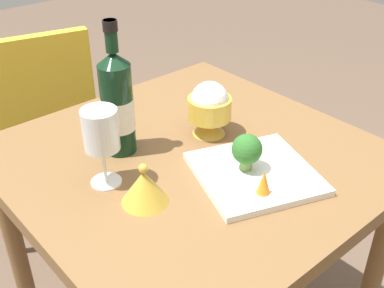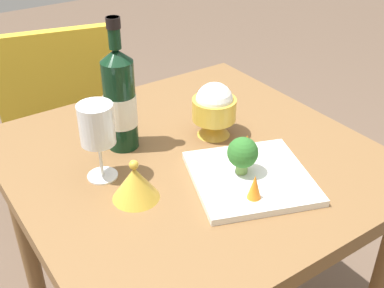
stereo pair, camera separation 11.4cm
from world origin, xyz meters
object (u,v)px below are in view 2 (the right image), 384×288
(rice_bowl, at_px, (214,109))
(serving_plate, at_px, (251,178))
(rice_bowl_lid, at_px, (135,183))
(wine_glass, at_px, (97,126))
(broccoli_floret, at_px, (243,153))
(wine_bottle, at_px, (120,100))
(carrot_garnish_left, at_px, (247,145))
(chair_near_window, at_px, (59,109))
(carrot_garnish_right, at_px, (255,186))

(rice_bowl, height_order, serving_plate, rice_bowl)
(serving_plate, bearing_deg, rice_bowl_lid, -110.66)
(wine_glass, distance_m, broccoli_floret, 0.32)
(wine_bottle, xyz_separation_m, carrot_garnish_left, (0.22, 0.20, -0.08))
(rice_bowl_lid, xyz_separation_m, carrot_garnish_left, (0.02, 0.28, 0.01))
(wine_bottle, relative_size, rice_bowl_lid, 3.21)
(chair_near_window, xyz_separation_m, rice_bowl, (0.74, 0.16, 0.27))
(carrot_garnish_left, bearing_deg, broccoli_floret, -47.86)
(wine_bottle, distance_m, serving_plate, 0.35)
(chair_near_window, distance_m, carrot_garnish_right, 1.04)
(chair_near_window, bearing_deg, wine_bottle, -81.51)
(rice_bowl_lid, bearing_deg, wine_glass, -166.96)
(serving_plate, relative_size, carrot_garnish_left, 5.75)
(chair_near_window, xyz_separation_m, carrot_garnish_right, (1.01, 0.06, 0.24))
(chair_near_window, relative_size, wine_glass, 4.75)
(wine_bottle, xyz_separation_m, rice_bowl, (0.08, 0.21, -0.05))
(wine_bottle, xyz_separation_m, wine_glass, (0.09, -0.10, 0.00))
(wine_bottle, bearing_deg, carrot_garnish_left, 42.22)
(rice_bowl_lid, bearing_deg, wine_bottle, 159.54)
(rice_bowl_lid, xyz_separation_m, broccoli_floret, (0.07, 0.23, 0.03))
(chair_near_window, xyz_separation_m, rice_bowl_lid, (0.86, -0.13, 0.24))
(serving_plate, bearing_deg, chair_near_window, -173.70)
(carrot_garnish_right, bearing_deg, wine_bottle, -161.58)
(serving_plate, xyz_separation_m, carrot_garnish_left, (-0.07, 0.04, 0.04))
(chair_near_window, bearing_deg, wine_glass, -88.35)
(rice_bowl_lid, distance_m, carrot_garnish_left, 0.28)
(wine_bottle, height_order, rice_bowl_lid, wine_bottle)
(wine_bottle, xyz_separation_m, rice_bowl_lid, (0.20, -0.07, -0.09))
(chair_near_window, relative_size, rice_bowl_lid, 8.50)
(rice_bowl, bearing_deg, rice_bowl_lid, -67.82)
(rice_bowl, xyz_separation_m, broccoli_floret, (0.19, -0.06, -0.01))
(chair_near_window, height_order, carrot_garnish_right, chair_near_window)
(chair_near_window, relative_size, wine_bottle, 2.65)
(broccoli_floret, height_order, carrot_garnish_left, broccoli_floret)
(serving_plate, relative_size, broccoli_floret, 3.75)
(wine_glass, relative_size, rice_bowl, 1.26)
(rice_bowl, height_order, carrot_garnish_left, rice_bowl)
(wine_glass, bearing_deg, broccoli_floret, 54.45)
(rice_bowl_lid, xyz_separation_m, serving_plate, (0.09, 0.24, -0.03))
(rice_bowl, distance_m, carrot_garnish_right, 0.29)
(wine_glass, bearing_deg, rice_bowl_lid, 13.04)
(chair_near_window, distance_m, serving_plate, 0.98)
(wine_bottle, height_order, broccoli_floret, wine_bottle)
(broccoli_floret, bearing_deg, chair_near_window, -174.24)
(rice_bowl_lid, distance_m, carrot_garnish_right, 0.25)
(carrot_garnish_left, bearing_deg, chair_near_window, -170.69)
(serving_plate, height_order, carrot_garnish_right, carrot_garnish_right)
(serving_plate, bearing_deg, rice_bowl, 165.93)
(chair_near_window, xyz_separation_m, serving_plate, (0.95, 0.10, 0.21))
(wine_glass, relative_size, serving_plate, 0.56)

